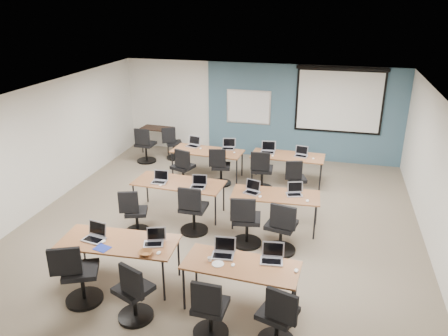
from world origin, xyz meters
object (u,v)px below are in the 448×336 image
(task_chair_3, at_px, (278,321))
(training_table_back_left, at_px, (207,152))
(laptop_2, at_px, (224,251))
(laptop_5, at_px, (199,184))
(training_table_mid_left, at_px, (179,184))
(laptop_10, at_px, (268,150))
(laptop_7, at_px, (295,192))
(laptop_11, at_px, (301,154))
(whiteboard, at_px, (249,107))
(task_chair_2, at_px, (209,313))
(task_chair_4, at_px, (135,215))
(task_chair_11, at_px, (295,182))
(laptop_6, at_px, (252,189))
(laptop_3, at_px, (272,256))
(laptop_9, at_px, (228,146))
(laptop_1, at_px, (155,240))
(training_table_mid_right, at_px, (276,196))
(task_chair_9, at_px, (220,170))
(laptop_0, at_px, (95,235))
(spare_chair_a, at_px, (173,146))
(task_chair_0, at_px, (78,278))
(training_table_front_left, at_px, (119,243))
(task_chair_7, at_px, (281,232))
(task_chair_1, at_px, (134,296))
(task_chair_6, at_px, (246,225))
(projector_screen, at_px, (340,97))
(task_chair_5, at_px, (193,213))
(laptop_4, at_px, (160,179))
(spare_chair_b, at_px, (145,148))
(laptop_8, at_px, (194,144))
(utility_table, at_px, (157,131))
(training_table_front_right, at_px, (241,267))
(training_table_back_right, at_px, (288,157))

(task_chair_3, bearing_deg, training_table_back_left, 132.59)
(laptop_2, bearing_deg, laptop_5, 109.75)
(training_table_mid_left, distance_m, laptop_10, 2.83)
(laptop_7, height_order, laptop_11, laptop_11)
(whiteboard, relative_size, task_chair_2, 1.30)
(task_chair_4, bearing_deg, laptop_7, 0.76)
(task_chair_2, distance_m, laptop_10, 5.82)
(task_chair_3, xyz_separation_m, task_chair_11, (-0.24, 4.79, -0.03))
(laptop_6, bearing_deg, training_table_back_left, 143.09)
(laptop_2, height_order, laptop_11, laptop_2)
(laptop_3, bearing_deg, laptop_9, 104.05)
(laptop_1, relative_size, task_chair_2, 0.31)
(training_table_mid_right, bearing_deg, laptop_2, -104.56)
(laptop_2, xyz_separation_m, task_chair_9, (-1.16, 4.16, -0.39))
(laptop_0, bearing_deg, spare_chair_a, 107.94)
(task_chair_0, bearing_deg, training_table_front_left, 40.45)
(laptop_2, bearing_deg, task_chair_7, 57.40)
(task_chair_3, height_order, laptop_6, task_chair_3)
(task_chair_1, relative_size, laptop_10, 2.83)
(laptop_0, height_order, task_chair_6, task_chair_6)
(training_table_front_left, xyz_separation_m, laptop_0, (-0.40, -0.02, 0.11))
(training_table_front_left, height_order, task_chair_4, task_chair_4)
(task_chair_4, xyz_separation_m, laptop_9, (1.06, 3.45, 0.40))
(task_chair_3, relative_size, laptop_9, 3.04)
(training_table_front_left, bearing_deg, training_table_mid_right, 44.03)
(projector_screen, bearing_deg, laptop_2, -103.51)
(training_table_mid_right, distance_m, task_chair_11, 1.57)
(task_chair_0, height_order, task_chair_11, task_chair_0)
(training_table_back_left, bearing_deg, laptop_3, -58.82)
(task_chair_5, bearing_deg, task_chair_6, -10.56)
(laptop_1, xyz_separation_m, task_chair_3, (2.12, -0.95, -0.37))
(laptop_4, bearing_deg, spare_chair_b, 116.44)
(laptop_9, bearing_deg, spare_chair_b, 161.80)
(projector_screen, xyz_separation_m, laptop_8, (-3.63, -1.66, -1.09))
(whiteboard, bearing_deg, task_chair_9, -95.32)
(task_chair_1, xyz_separation_m, laptop_8, (-0.96, 5.75, 0.38))
(training_table_mid_right, height_order, laptop_9, laptop_9)
(laptop_5, relative_size, task_chair_9, 0.31)
(training_table_back_left, bearing_deg, utility_table, 146.24)
(training_table_front_right, bearing_deg, task_chair_0, -163.95)
(laptop_1, relative_size, laptop_2, 0.93)
(laptop_2, bearing_deg, task_chair_11, 73.28)
(task_chair_9, bearing_deg, training_table_back_right, 8.46)
(projector_screen, bearing_deg, training_table_front_right, -100.55)
(training_table_front_right, height_order, task_chair_1, task_chair_1)
(training_table_mid_right, height_order, laptop_2, laptop_2)
(task_chair_6, distance_m, spare_chair_a, 5.10)
(spare_chair_a, bearing_deg, laptop_7, -68.03)
(laptop_1, distance_m, task_chair_6, 1.93)
(laptop_11, bearing_deg, task_chair_1, -98.30)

